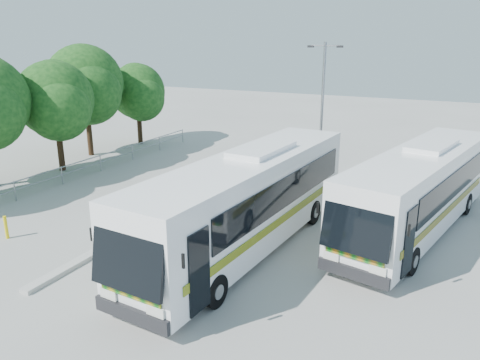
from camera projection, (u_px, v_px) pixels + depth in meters
The scene contains 10 objects.
ground at pixel (189, 237), 18.74m from camera, with size 100.00×100.00×0.00m, color #A6A6A1.
kerb_divider at pixel (170, 211), 21.41m from camera, with size 0.40×16.00×0.15m, color #B2B2AD.
railing at pixel (75, 167), 26.18m from camera, with size 0.06×22.00×1.00m.
tree_far_c at pixel (56, 99), 27.00m from camera, with size 4.97×4.69×6.49m.
tree_far_d at pixel (86, 83), 30.51m from camera, with size 5.62×5.30×7.33m.
tree_far_e at pixel (138, 91), 34.36m from camera, with size 4.54×4.28×5.92m.
coach_main at pixel (248, 200), 17.24m from camera, with size 3.56×12.89×3.53m.
coach_adjacent at pixel (419, 189), 18.84m from camera, with size 4.89×12.29×3.35m.
lamppost at pixel (322, 107), 24.89m from camera, with size 1.83×0.42×7.47m.
bollard at pixel (6, 227), 18.51m from camera, with size 0.13×0.13×0.94m, color yellow.
Camera 1 is at (9.45, -14.59, 7.66)m, focal length 35.00 mm.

